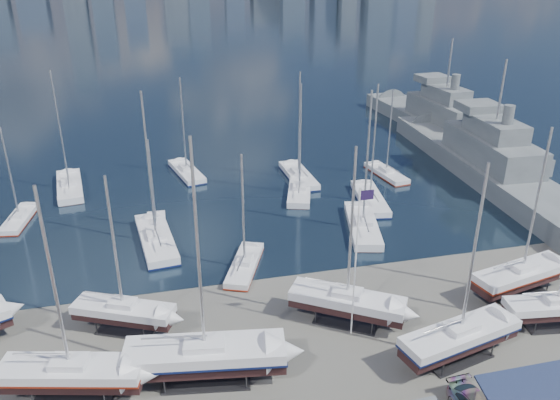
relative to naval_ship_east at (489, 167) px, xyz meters
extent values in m
plane|color=#605E59|center=(-36.55, -28.68, -1.67)|extent=(1400.00, 1400.00, 0.00)
cube|color=#1A2E3C|center=(-36.55, 281.32, -1.82)|extent=(1400.00, 600.00, 0.40)
cube|color=#2D2D33|center=(-52.65, -30.75, -1.59)|extent=(5.93, 3.76, 0.16)
cube|color=black|center=(-52.65, -30.75, -0.07)|extent=(10.25, 4.70, 0.80)
cube|color=silver|center=(-52.65, -30.75, 0.73)|extent=(10.35, 5.11, 0.80)
cube|color=maroon|center=(-52.65, -30.75, 0.36)|extent=(10.46, 5.16, 0.16)
cube|color=silver|center=(-52.65, -30.75, 1.38)|extent=(2.82, 2.23, 0.50)
cylinder|color=#B2B2B7|center=(-52.65, -30.75, 7.86)|extent=(0.22, 0.22, 13.46)
cube|color=#2D2D33|center=(-49.28, -23.90, -1.59)|extent=(5.12, 3.91, 0.16)
cube|color=black|center=(-49.28, -23.90, -0.13)|extent=(8.51, 5.42, 0.68)
cube|color=silver|center=(-49.28, -23.90, 0.55)|extent=(8.66, 5.74, 0.68)
cube|color=silver|center=(-49.28, -23.90, 1.14)|extent=(2.52, 2.19, 0.50)
cylinder|color=#B2B2B7|center=(-49.28, -23.90, 6.60)|extent=(0.22, 0.22, 11.42)
cube|color=#2D2D33|center=(-43.35, -31.25, -1.59)|extent=(6.78, 3.88, 0.16)
cube|color=black|center=(-43.35, -31.25, 0.00)|extent=(11.93, 4.51, 0.93)
cube|color=silver|center=(-43.35, -31.25, 0.93)|extent=(12.01, 5.00, 0.93)
cube|color=#0D1844|center=(-43.35, -31.25, 0.50)|extent=(12.13, 5.05, 0.19)
cube|color=silver|center=(-43.35, -31.25, 1.65)|extent=(3.18, 2.38, 0.50)
cylinder|color=#B2B2B7|center=(-43.35, -31.25, 9.26)|extent=(0.22, 0.22, 15.72)
cube|color=#2D2D33|center=(-30.92, -27.03, -1.59)|extent=(5.80, 4.95, 0.16)
cube|color=black|center=(-30.92, -27.03, -0.08)|extent=(9.37, 7.22, 0.77)
cube|color=silver|center=(-30.92, -27.03, 0.70)|extent=(9.60, 7.56, 0.77)
cube|color=silver|center=(-30.92, -27.03, 1.33)|extent=(2.92, 2.69, 0.50)
cylinder|color=#B2B2B7|center=(-30.92, -27.03, 7.62)|extent=(0.22, 0.22, 13.08)
cube|color=#2D2D33|center=(-24.10, -33.47, -1.59)|extent=(5.90, 3.68, 0.16)
cube|color=black|center=(-24.10, -33.47, -0.07)|extent=(10.24, 4.55, 0.80)
cube|color=silver|center=(-24.10, -33.47, 0.73)|extent=(10.33, 4.95, 0.80)
cube|color=#0D1844|center=(-24.10, -33.47, 0.36)|extent=(10.43, 5.00, 0.16)
cube|color=silver|center=(-24.10, -33.47, 1.38)|extent=(2.80, 2.19, 0.50)
cylinder|color=#B2B2B7|center=(-24.10, -33.47, 7.85)|extent=(0.22, 0.22, 13.44)
cube|color=#2D2D33|center=(-13.88, -26.69, -1.59)|extent=(5.80, 3.56, 0.16)
cube|color=black|center=(-13.88, -26.69, -0.07)|extent=(10.10, 4.36, 0.79)
cube|color=silver|center=(-13.88, -26.69, 0.71)|extent=(10.18, 4.76, 0.79)
cube|color=maroon|center=(-13.88, -26.69, 0.35)|extent=(10.29, 4.81, 0.16)
cube|color=silver|center=(-13.88, -26.69, 1.36)|extent=(2.75, 2.13, 0.50)
cylinder|color=#B2B2B7|center=(-13.88, -26.69, 7.74)|extent=(0.22, 0.22, 13.26)
cube|color=#2D2D33|center=(-14.15, -31.68, -1.59)|extent=(4.90, 2.73, 0.16)
cube|color=black|center=(-14.15, -31.68, -0.13)|extent=(8.66, 3.12, 0.68)
cube|color=silver|center=(-14.15, -31.68, 0.55)|extent=(8.71, 3.47, 0.68)
cube|color=silver|center=(-14.15, -31.68, 1.14)|extent=(2.29, 1.69, 0.50)
cube|color=black|center=(-61.91, 0.52, -1.87)|extent=(3.01, 8.23, 0.64)
cube|color=silver|center=(-61.91, 0.52, -1.23)|extent=(3.35, 8.27, 0.64)
cube|color=maroon|center=(-61.91, 0.52, -1.53)|extent=(3.38, 8.36, 0.13)
cube|color=silver|center=(-61.91, 0.52, -0.66)|extent=(1.62, 2.18, 0.50)
cylinder|color=#B2B2B7|center=(-61.91, 0.52, 4.52)|extent=(0.22, 0.22, 10.85)
cube|color=black|center=(-57.17, 9.30, -1.97)|extent=(4.11, 11.37, 0.89)
cube|color=silver|center=(-57.17, 9.30, -1.08)|extent=(4.57, 11.43, 0.89)
cube|color=silver|center=(-57.17, 9.30, -0.39)|extent=(2.22, 3.00, 0.50)
cylinder|color=#B2B2B7|center=(-57.17, 9.30, 6.86)|extent=(0.22, 0.22, 15.00)
cube|color=black|center=(-46.30, -8.84, -1.99)|extent=(4.05, 11.90, 0.93)
cube|color=silver|center=(-46.30, -8.84, -1.06)|extent=(4.54, 11.96, 0.93)
cube|color=#0D1844|center=(-46.30, -8.84, -1.49)|extent=(4.59, 12.07, 0.19)
cube|color=silver|center=(-46.30, -8.84, -0.34)|extent=(2.27, 3.12, 0.50)
cylinder|color=#B2B2B7|center=(-46.30, -8.84, 7.28)|extent=(0.22, 0.22, 15.75)
cube|color=black|center=(-46.19, -5.52, -1.86)|extent=(1.97, 7.55, 0.60)
cube|color=silver|center=(-46.19, -5.52, -1.26)|extent=(2.28, 7.56, 0.60)
cube|color=silver|center=(-46.19, -5.52, -0.71)|extent=(1.31, 1.91, 0.50)
cylinder|color=#B2B2B7|center=(-46.19, -5.52, 4.11)|extent=(0.22, 0.22, 10.14)
cube|color=black|center=(-41.39, 11.45, -1.93)|extent=(4.45, 9.96, 0.78)
cube|color=silver|center=(-41.39, 11.45, -1.15)|extent=(4.84, 10.05, 0.78)
cube|color=#0D1844|center=(-41.39, 11.45, -1.51)|extent=(4.89, 10.15, 0.16)
cube|color=silver|center=(-41.39, 11.45, -0.51)|extent=(2.14, 2.73, 0.50)
cylinder|color=#B2B2B7|center=(-41.39, 11.45, 5.78)|extent=(0.22, 0.22, 13.08)
cube|color=black|center=(-37.83, -16.34, -1.89)|extent=(5.04, 8.55, 0.67)
cube|color=silver|center=(-37.83, -16.34, -1.21)|extent=(5.37, 8.68, 0.67)
cube|color=maroon|center=(-37.83, -16.34, -1.52)|extent=(5.42, 8.77, 0.13)
cube|color=silver|center=(-37.83, -16.34, -0.63)|extent=(2.11, 2.48, 0.50)
cylinder|color=#B2B2B7|center=(-37.83, -16.34, 4.81)|extent=(0.22, 0.22, 11.37)
cube|color=black|center=(-27.41, 0.80, -1.94)|extent=(5.32, 10.42, 0.81)
cube|color=silver|center=(-27.41, 0.80, -1.13)|extent=(5.73, 10.54, 0.81)
cube|color=silver|center=(-27.41, 0.80, -0.47)|extent=(2.38, 2.93, 0.50)
cylinder|color=#B2B2B7|center=(-27.41, 0.80, 6.13)|extent=(0.22, 0.22, 13.71)
cube|color=black|center=(-26.10, 6.06, -1.95)|extent=(2.88, 10.54, 0.84)
cube|color=silver|center=(-26.10, 6.06, -1.11)|extent=(3.32, 10.56, 0.84)
cube|color=#0D1844|center=(-26.10, 6.06, -1.50)|extent=(3.36, 10.66, 0.17)
cube|color=silver|center=(-26.10, 6.06, -0.45)|extent=(1.85, 2.68, 0.50)
cylinder|color=#B2B2B7|center=(-26.10, 6.06, 6.36)|extent=(0.22, 0.22, 14.11)
cube|color=black|center=(-23.10, -10.91, -1.97)|extent=(5.32, 11.52, 0.90)
cube|color=silver|center=(-23.10, -10.91, -1.08)|extent=(5.77, 11.63, 0.90)
cube|color=silver|center=(-23.10, -10.91, -0.38)|extent=(2.51, 3.18, 0.50)
cylinder|color=#B2B2B7|center=(-23.10, -10.91, 6.94)|extent=(0.22, 0.22, 15.13)
cube|color=black|center=(-19.36, -3.90, -1.95)|extent=(4.13, 10.79, 0.84)
cube|color=silver|center=(-19.36, -3.90, -1.11)|extent=(4.57, 10.86, 0.84)
cube|color=#0D1844|center=(-19.36, -3.90, -1.50)|extent=(4.61, 10.96, 0.17)
cube|color=silver|center=(-19.36, -3.90, -0.44)|extent=(2.16, 2.88, 0.50)
cylinder|color=#B2B2B7|center=(-19.36, -3.90, 6.41)|extent=(0.22, 0.22, 14.21)
cube|color=black|center=(-13.54, 4.25, -1.89)|extent=(3.28, 8.82, 0.69)
cube|color=silver|center=(-13.54, 4.25, -1.20)|extent=(3.64, 8.88, 0.69)
cube|color=maroon|center=(-13.54, 4.25, -1.52)|extent=(3.67, 8.96, 0.14)
cube|color=silver|center=(-13.54, 4.25, -0.61)|extent=(1.75, 2.34, 0.50)
cylinder|color=#B2B2B7|center=(-13.54, 4.25, 4.96)|extent=(0.22, 0.22, 11.63)
cube|color=slate|center=(0.00, -0.07, -1.18)|extent=(10.22, 49.09, 4.39)
cube|color=slate|center=(0.00, -0.07, 2.82)|extent=(7.08, 17.36, 3.60)
cube|color=slate|center=(0.00, -0.07, 5.82)|extent=(5.16, 9.97, 2.40)
cube|color=slate|center=(0.24, 4.80, 7.52)|extent=(5.70, 5.14, 1.20)
cylinder|color=#B2B2B7|center=(0.00, -0.07, 11.02)|extent=(0.30, 0.30, 8.00)
cube|color=slate|center=(4.21, 20.88, -1.20)|extent=(10.33, 46.19, 4.12)
cube|color=slate|center=(4.21, 20.88, 2.66)|extent=(6.90, 16.38, 3.60)
cube|color=slate|center=(4.21, 20.88, 5.66)|extent=(4.99, 9.43, 2.40)
cube|color=slate|center=(3.91, 25.45, 7.36)|extent=(5.42, 4.91, 1.20)
cylinder|color=#B2B2B7|center=(4.21, 20.88, 10.86)|extent=(0.30, 0.30, 8.00)
cylinder|color=white|center=(-31.03, -28.58, 4.91)|extent=(0.12, 0.12, 13.14)
cube|color=#201239|center=(-30.49, -28.58, 10.82)|extent=(1.10, 0.05, 0.77)
camera|label=1|loc=(-45.44, -63.25, 26.87)|focal=35.00mm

